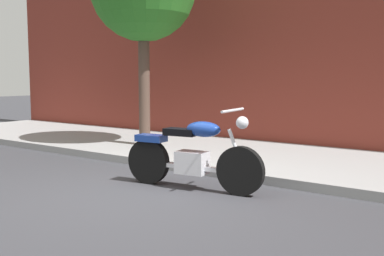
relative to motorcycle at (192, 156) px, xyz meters
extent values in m
plane|color=#38383D|center=(-0.37, -0.70, -0.48)|extent=(60.00, 60.00, 0.00)
cube|color=#969696|center=(-0.37, 2.51, -0.41)|extent=(18.92, 3.37, 0.14)
cylinder|color=black|center=(0.74, 0.09, -0.15)|extent=(0.68, 0.20, 0.67)
cylinder|color=black|center=(-0.74, -0.10, -0.15)|extent=(0.68, 0.20, 0.67)
cube|color=silver|center=(0.00, 0.00, -0.10)|extent=(0.47, 0.34, 0.32)
cube|color=silver|center=(0.00, 0.00, -0.17)|extent=(1.34, 0.25, 0.06)
ellipsoid|color=navy|center=(0.18, 0.02, 0.39)|extent=(0.55, 0.33, 0.22)
cube|color=black|center=(-0.18, -0.03, 0.33)|extent=(0.51, 0.30, 0.10)
cube|color=navy|center=(-0.69, -0.10, 0.21)|extent=(0.47, 0.30, 0.10)
cylinder|color=silver|center=(0.68, 0.08, 0.13)|extent=(0.28, 0.08, 0.58)
cylinder|color=silver|center=(0.62, 0.08, 0.67)|extent=(0.13, 0.70, 0.04)
sphere|color=silver|center=(0.76, 0.10, 0.51)|extent=(0.17, 0.17, 0.17)
cylinder|color=silver|center=(-0.27, 0.12, -0.20)|extent=(0.80, 0.19, 0.09)
cylinder|color=#503B31|center=(-2.82, 2.14, 0.93)|extent=(0.24, 0.24, 2.83)
camera|label=1|loc=(3.84, -5.27, 1.13)|focal=43.45mm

